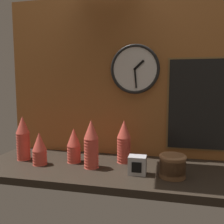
% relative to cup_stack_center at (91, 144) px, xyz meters
% --- Properties ---
extents(ground_plane, '(1.60, 0.56, 0.04)m').
position_rel_cup_stack_center_xyz_m(ground_plane, '(0.13, 0.04, -0.16)').
color(ground_plane, black).
extents(wall_tiled_back, '(1.60, 0.03, 1.05)m').
position_rel_cup_stack_center_xyz_m(wall_tiled_back, '(0.13, 0.31, 0.39)').
color(wall_tiled_back, '#A3602D').
rests_on(wall_tiled_back, ground_plane).
extents(cup_stack_center, '(0.08, 0.08, 0.28)m').
position_rel_cup_stack_center_xyz_m(cup_stack_center, '(0.00, 0.00, 0.00)').
color(cup_stack_center, '#DB4C3D').
rests_on(cup_stack_center, ground_plane).
extents(cup_stack_center_left, '(0.08, 0.08, 0.21)m').
position_rel_cup_stack_center_xyz_m(cup_stack_center_left, '(-0.13, 0.07, -0.03)').
color(cup_stack_center_left, '#DB4C3D').
rests_on(cup_stack_center_left, ground_plane).
extents(cup_stack_center_right, '(0.08, 0.08, 0.26)m').
position_rel_cup_stack_center_xyz_m(cup_stack_center_right, '(0.17, 0.13, -0.01)').
color(cup_stack_center_right, '#DB4C3D').
rests_on(cup_stack_center_right, ground_plane).
extents(cup_stack_left, '(0.08, 0.08, 0.19)m').
position_rel_cup_stack_center_xyz_m(cup_stack_left, '(-0.32, -0.02, -0.04)').
color(cup_stack_left, '#DB4C3D').
rests_on(cup_stack_left, ground_plane).
extents(cup_stack_far_left, '(0.08, 0.08, 0.28)m').
position_rel_cup_stack_center_xyz_m(cup_stack_far_left, '(-0.47, 0.05, 0.00)').
color(cup_stack_far_left, '#DB4C3D').
rests_on(cup_stack_far_left, ground_plane).
extents(bowl_stack_right, '(0.14, 0.14, 0.12)m').
position_rel_cup_stack_center_xyz_m(bowl_stack_right, '(0.45, -0.04, -0.08)').
color(bowl_stack_right, brown).
rests_on(bowl_stack_right, ground_plane).
extents(wall_clock, '(0.32, 0.03, 0.32)m').
position_rel_cup_stack_center_xyz_m(wall_clock, '(0.21, 0.28, 0.43)').
color(wall_clock, white).
extents(menu_board, '(0.46, 0.01, 0.58)m').
position_rel_cup_stack_center_xyz_m(menu_board, '(0.65, 0.29, 0.21)').
color(menu_board, olive).
extents(napkin_dispenser, '(0.09, 0.08, 0.10)m').
position_rel_cup_stack_center_xyz_m(napkin_dispenser, '(0.27, -0.04, -0.09)').
color(napkin_dispenser, '#B7B7BC').
rests_on(napkin_dispenser, ground_plane).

